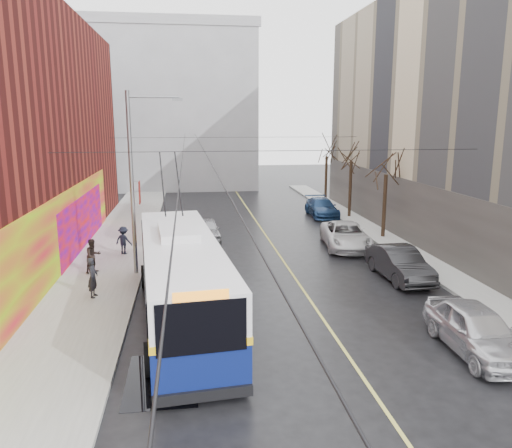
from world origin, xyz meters
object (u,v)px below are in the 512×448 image
Objects in this scene: parked_car_c at (346,235)px; following_car at (206,230)px; parked_car_a at (476,329)px; tree_far at (327,148)px; trolleybus at (181,277)px; tree_near at (387,163)px; pedestrian_a at (93,278)px; pedestrian_b at (93,256)px; pedestrian_c at (124,240)px; streetlight_pole at (135,179)px; parked_car_d at (322,207)px; tree_mid at (352,151)px; parked_car_b at (399,263)px.

parked_car_c is 8.84m from following_car.
parked_car_a is at bearing -83.02° from parked_car_c.
tree_far is at bearing 46.87° from following_car.
trolleybus is at bearing -98.06° from following_car.
tree_far is at bearing 90.00° from tree_near.
tree_near reaches higher than trolleybus.
tree_near is at bearing -55.23° from pedestrian_a.
parked_car_a reaches higher than parked_car_c.
following_car is at bearing 6.07° from pedestrian_b.
streetlight_pole is at bearing 134.24° from pedestrian_c.
parked_car_d is 2.87× the size of pedestrian_a.
parked_car_a reaches higher than parked_car_d.
trolleybus is at bearing 158.06° from parked_car_a.
parked_car_c is at bearing -101.29° from tree_far.
streetlight_pole is 7.02m from trolleybus.
streetlight_pole is at bearing 141.18° from parked_car_a.
streetlight_pole is at bearing -139.35° from tree_mid.
pedestrian_c is (-13.84, 6.03, 0.15)m from parked_car_b.
pedestrian_c is (-14.33, -10.16, 0.22)m from parked_car_d.
tree_mid is 3.83× the size of pedestrian_a.
streetlight_pole reaches higher than trolleybus.
tree_far is at bearing 85.35° from parked_car_a.
parked_car_d is at bearing 86.10° from parked_car_b.
pedestrian_a is at bearing 154.76° from parked_car_a.
parked_car_b is (-2.49, -8.26, -4.18)m from tree_near.
pedestrian_b is at bearing 170.76° from streetlight_pole.
parked_car_b is (-2.49, -15.26, -4.46)m from tree_mid.
pedestrian_a is 1.10× the size of pedestrian_c.
pedestrian_b is 3.57m from pedestrian_c.
parked_car_a is 24.06m from parked_car_d.
trolleybus is at bearing -137.46° from tree_near.
parked_car_c is (-3.20, -9.02, -4.49)m from tree_mid.
tree_mid is 1.33× the size of parked_car_d.
pedestrian_a is at bearing -129.50° from parked_car_d.
parked_car_b is (-2.49, -22.26, -4.35)m from tree_far.
parked_car_a is at bearing -65.68° from following_car.
tree_near is at bearing 21.62° from streetlight_pole.
parked_car_a is 2.99× the size of pedestrian_c.
following_car is at bearing 78.11° from trolleybus.
following_car is 11.52m from pedestrian_a.
trolleybus reaches higher than pedestrian_b.
following_car is (3.62, 6.96, -4.14)m from streetlight_pole.
pedestrian_b is (-14.91, 2.62, 0.22)m from parked_car_b.
trolleybus reaches higher than parked_car_c.
parked_car_c is (-0.71, 6.23, -0.03)m from parked_car_b.
parked_car_a is 0.87× the size of parked_car_c.
streetlight_pole is 1.64× the size of parked_car_c.
pedestrian_b reaches higher than parked_car_c.
parked_car_c is (-3.20, -2.02, -4.21)m from tree_near.
parked_car_c is 3.45× the size of pedestrian_c.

